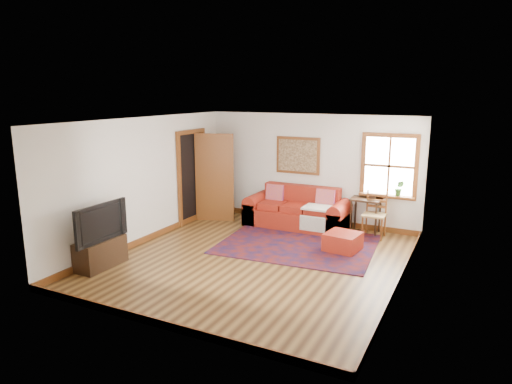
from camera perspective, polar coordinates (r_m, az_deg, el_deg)
The scene contains 13 objects.
ground at distance 8.34m, azimuth 0.12°, elevation -8.48°, with size 5.50×5.50×0.00m, color #402711.
room_envelope at distance 7.92m, azimuth 0.17°, elevation 2.79°, with size 5.04×5.54×2.52m.
window at distance 9.97m, azimuth 16.41°, elevation 2.32°, with size 1.18×0.20×1.38m.
doorway at distance 10.61m, azimuth -6.30°, elevation 1.99°, with size 0.89×1.08×2.14m.
framed_artwork at distance 10.50m, azimuth 5.24°, elevation 4.57°, with size 1.05×0.07×0.85m.
persian_rug at distance 9.18m, azimuth 5.26°, elevation -6.48°, with size 2.96×2.37×0.02m, color #5D140D.
red_leather_sofa at distance 10.31m, azimuth 5.21°, elevation -2.69°, with size 2.29×0.94×0.89m.
red_ottoman at distance 8.90m, azimuth 10.79°, elevation -6.14°, with size 0.61×0.61×0.35m, color maroon.
side_table at distance 10.00m, azimuth 13.58°, elevation -1.48°, with size 0.63×0.47×0.76m.
ladder_back_chair at distance 9.79m, azimuth 14.66°, elevation -2.50°, with size 0.45×0.43×0.97m.
media_cabinet at distance 8.40m, azimuth -18.85°, elevation -7.22°, with size 0.41×0.91×0.50m, color black.
television at distance 8.17m, azimuth -19.32°, elevation -3.55°, with size 1.14×0.15×0.65m, color black.
candle_hurricane at distance 8.54m, azimuth -16.83°, elevation -4.41°, with size 0.12×0.12×0.18m.
Camera 1 is at (3.45, -6.99, 2.97)m, focal length 32.00 mm.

